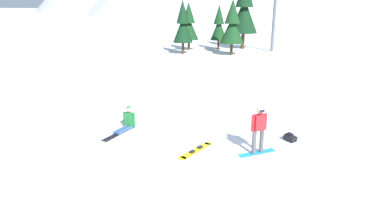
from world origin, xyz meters
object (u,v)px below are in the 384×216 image
snowboarder_foreground (259,129)px  pine_tree_broad (219,25)px  backpack_black (290,138)px  pine_tree_tall (189,24)px  loose_snowboard_near_right (196,150)px  pine_tree_young (232,25)px  pine_tree_twin (183,25)px  pine_tree_short (244,9)px  snowboarder_midground (127,122)px

snowboarder_foreground → pine_tree_broad: pine_tree_broad is taller
backpack_black → pine_tree_tall: bearing=109.2°
backpack_black → pine_tree_tall: 27.26m
snowboarder_foreground → loose_snowboard_near_right: snowboarder_foreground is taller
pine_tree_young → pine_tree_twin: pine_tree_young is taller
pine_tree_young → pine_tree_twin: size_ratio=1.01×
pine_tree_broad → backpack_black: bearing=-78.2°
backpack_black → pine_tree_young: size_ratio=0.10×
pine_tree_broad → pine_tree_short: bearing=27.0°
snowboarder_foreground → loose_snowboard_near_right: size_ratio=0.96×
backpack_black → pine_tree_broad: 27.10m
snowboarder_foreground → pine_tree_broad: bearing=98.6°
loose_snowboard_near_right → pine_tree_tall: size_ratio=0.34×
pine_tree_broad → pine_tree_tall: 3.51m
pine_tree_short → pine_tree_broad: (-2.79, -1.42, -1.80)m
pine_tree_twin → pine_tree_tall: bearing=89.9°
snowboarder_foreground → loose_snowboard_near_right: bearing=-175.0°
backpack_black → pine_tree_twin: pine_tree_twin is taller
loose_snowboard_near_right → pine_tree_short: size_ratio=0.22×
loose_snowboard_near_right → backpack_black: 3.83m
loose_snowboard_near_right → pine_tree_young: (-0.23, 23.95, 3.08)m
backpack_black → pine_tree_young: pine_tree_young is taller
pine_tree_short → backpack_black: bearing=-84.4°
pine_tree_young → pine_tree_tall: (-5.19, 3.22, -0.16)m
snowboarder_foreground → backpack_black: bearing=46.6°
snowboarder_foreground → pine_tree_tall: 28.10m
snowboarder_foreground → snowboarder_midground: (-5.48, 1.41, -0.58)m
pine_tree_tall → loose_snowboard_near_right: bearing=-78.7°
pine_tree_young → pine_tree_broad: bearing=113.9°
pine_tree_broad → pine_tree_tall: (-3.41, -0.80, 0.15)m
snowboarder_midground → pine_tree_tall: bearing=94.8°
snowboarder_foreground → pine_tree_broad: size_ratio=0.34×
snowboarder_foreground → pine_tree_twin: bearing=107.9°
pine_tree_young → pine_tree_twin: bearing=-178.9°
pine_tree_tall → backpack_black: bearing=-70.8°
loose_snowboard_near_right → snowboarder_midground: bearing=153.9°
backpack_black → pine_tree_twin: size_ratio=0.10×
loose_snowboard_near_right → pine_tree_young: 24.15m
snowboarder_midground → backpack_black: 6.78m
pine_tree_twin → snowboarder_foreground: bearing=-72.1°
snowboarder_midground → pine_tree_twin: (-2.15, 22.24, 2.71)m
pine_tree_twin → backpack_black: bearing=-68.2°
snowboarder_midground → loose_snowboard_near_right: size_ratio=0.99×
loose_snowboard_near_right → pine_tree_young: bearing=90.5°
loose_snowboard_near_right → backpack_black: (3.50, 1.56, 0.12)m
snowboarder_foreground → pine_tree_short: pine_tree_short is taller
loose_snowboard_near_right → backpack_black: size_ratio=3.28×
pine_tree_short → pine_tree_broad: bearing=-153.0°
pine_tree_tall → pine_tree_short: bearing=19.6°
loose_snowboard_near_right → pine_tree_twin: 24.64m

